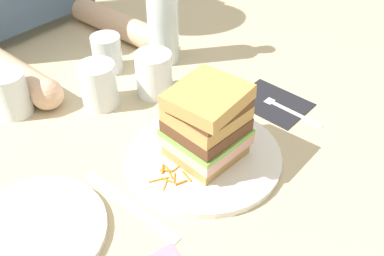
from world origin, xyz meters
TOP-DOWN VIEW (x-y plane):
  - ground_plane at (0.00, 0.00)m, footprint 3.00×3.00m
  - main_plate at (-0.01, -0.03)m, footprint 0.26×0.26m
  - sandwich at (-0.01, -0.03)m, footprint 0.12×0.12m
  - carrot_shred_0 at (-0.10, -0.03)m, footprint 0.02×0.01m
  - carrot_shred_1 at (-0.08, -0.00)m, footprint 0.02×0.02m
  - carrot_shred_2 at (-0.08, -0.01)m, footprint 0.02×0.03m
  - carrot_shred_3 at (-0.09, -0.02)m, footprint 0.01×0.02m
  - carrot_shred_4 at (-0.07, -0.04)m, footprint 0.01×0.03m
  - carrot_shred_5 at (-0.08, -0.03)m, footprint 0.02×0.02m
  - carrot_shred_6 at (-0.10, -0.01)m, footprint 0.03×0.02m
  - carrot_shred_7 at (-0.06, -0.02)m, footprint 0.03×0.00m
  - carrot_shred_8 at (-0.08, -0.01)m, footprint 0.01×0.02m
  - carrot_shred_9 at (-0.08, -0.04)m, footprint 0.02×0.01m
  - carrot_shred_10 at (0.05, -0.04)m, footprint 0.01×0.02m
  - carrot_shred_11 at (0.06, -0.02)m, footprint 0.03×0.01m
  - carrot_shred_12 at (0.08, -0.03)m, footprint 0.02×0.01m
  - carrot_shred_13 at (0.05, -0.03)m, footprint 0.03×0.01m
  - carrot_shred_14 at (0.05, -0.03)m, footprint 0.02×0.01m
  - carrot_shred_15 at (0.08, -0.04)m, footprint 0.01×0.03m
  - napkin_dark at (0.20, -0.03)m, footprint 0.11×0.14m
  - fork at (0.20, -0.06)m, footprint 0.02×0.17m
  - knife at (-0.16, -0.01)m, footprint 0.02×0.20m
  - juice_glass at (0.08, 0.17)m, footprint 0.07×0.07m
  - water_bottle at (0.19, 0.25)m, footprint 0.07×0.07m
  - empty_tumbler_0 at (0.08, 0.31)m, footprint 0.06×0.06m
  - empty_tumbler_1 at (-0.14, 0.33)m, footprint 0.07×0.07m
  - empty_tumbler_2 at (-0.02, 0.23)m, footprint 0.07×0.07m
  - side_plate at (-0.29, 0.06)m, footprint 0.21×0.21m

SIDE VIEW (x-z plane):
  - ground_plane at x=0.00m, z-range 0.00..0.00m
  - napkin_dark at x=0.20m, z-range 0.00..0.00m
  - knife at x=-0.16m, z-range 0.00..0.00m
  - fork at x=0.20m, z-range 0.00..0.01m
  - side_plate at x=-0.29m, z-range 0.00..0.01m
  - main_plate at x=-0.01m, z-range 0.00..0.01m
  - carrot_shred_2 at x=-0.08m, z-range 0.01..0.01m
  - carrot_shred_0 at x=-0.10m, z-range 0.01..0.01m
  - carrot_shred_11 at x=0.06m, z-range 0.01..0.01m
  - carrot_shred_6 at x=-0.10m, z-range 0.01..0.02m
  - carrot_shred_7 at x=-0.06m, z-range 0.01..0.02m
  - carrot_shred_13 at x=0.05m, z-range 0.01..0.02m
  - carrot_shred_3 at x=-0.09m, z-range 0.01..0.02m
  - carrot_shred_5 at x=-0.08m, z-range 0.01..0.02m
  - carrot_shred_10 at x=0.05m, z-range 0.01..0.02m
  - carrot_shred_4 at x=-0.07m, z-range 0.01..0.02m
  - carrot_shred_8 at x=-0.08m, z-range 0.01..0.02m
  - carrot_shred_15 at x=0.08m, z-range 0.01..0.02m
  - carrot_shred_14 at x=0.05m, z-range 0.01..0.02m
  - carrot_shred_12 at x=0.08m, z-range 0.01..0.02m
  - carrot_shred_9 at x=-0.08m, z-range 0.01..0.02m
  - carrot_shred_1 at x=-0.08m, z-range 0.01..0.02m
  - empty_tumbler_0 at x=0.08m, z-range 0.00..0.08m
  - juice_glass at x=0.08m, z-range 0.00..0.09m
  - empty_tumbler_1 at x=-0.14m, z-range 0.00..0.09m
  - empty_tumbler_2 at x=-0.02m, z-range 0.00..0.09m
  - sandwich at x=-0.01m, z-range 0.01..0.15m
  - water_bottle at x=0.19m, z-range -0.01..0.27m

